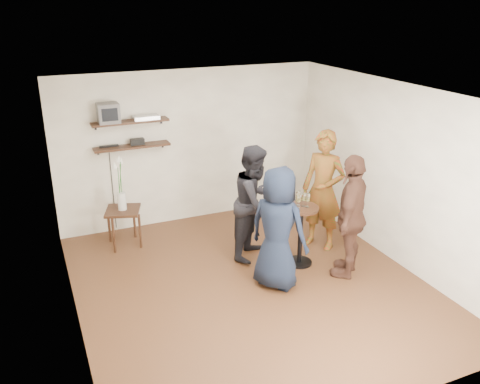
% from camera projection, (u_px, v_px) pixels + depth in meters
% --- Properties ---
extents(room, '(4.58, 5.08, 2.68)m').
position_uv_depth(room, '(251.00, 197.00, 6.45)').
color(room, '#482D17').
rests_on(room, ground).
extents(shelf_upper, '(1.20, 0.25, 0.04)m').
position_uv_depth(shelf_upper, '(130.00, 122.00, 7.91)').
color(shelf_upper, black).
rests_on(shelf_upper, room).
extents(shelf_lower, '(1.20, 0.25, 0.04)m').
position_uv_depth(shelf_lower, '(132.00, 146.00, 8.06)').
color(shelf_lower, black).
rests_on(shelf_lower, room).
extents(crt_monitor, '(0.32, 0.30, 0.30)m').
position_uv_depth(crt_monitor, '(108.00, 113.00, 7.73)').
color(crt_monitor, '#59595B').
rests_on(crt_monitor, shelf_upper).
extents(dvd_deck, '(0.40, 0.24, 0.06)m').
position_uv_depth(dvd_deck, '(146.00, 117.00, 7.99)').
color(dvd_deck, silver).
rests_on(dvd_deck, shelf_upper).
extents(radio, '(0.22, 0.10, 0.10)m').
position_uv_depth(radio, '(137.00, 142.00, 8.06)').
color(radio, black).
rests_on(radio, shelf_lower).
extents(power_strip, '(0.30, 0.05, 0.03)m').
position_uv_depth(power_strip, '(109.00, 146.00, 7.96)').
color(power_strip, black).
rests_on(power_strip, shelf_lower).
extents(side_table, '(0.64, 0.64, 0.60)m').
position_uv_depth(side_table, '(123.00, 215.00, 7.87)').
color(side_table, black).
rests_on(side_table, room).
extents(vase_lilies, '(0.19, 0.19, 0.90)m').
position_uv_depth(vase_lilies, '(121.00, 192.00, 7.73)').
color(vase_lilies, silver).
rests_on(vase_lilies, side_table).
extents(drinks_table, '(0.49, 0.49, 0.90)m').
position_uv_depth(drinks_table, '(301.00, 227.00, 7.28)').
color(drinks_table, black).
rests_on(drinks_table, room).
extents(wine_glass_fl, '(0.07, 0.07, 0.21)m').
position_uv_depth(wine_glass_fl, '(298.00, 199.00, 7.07)').
color(wine_glass_fl, silver).
rests_on(wine_glass_fl, drinks_table).
extents(wine_glass_fr, '(0.07, 0.07, 0.20)m').
position_uv_depth(wine_glass_fr, '(308.00, 198.00, 7.11)').
color(wine_glass_fr, silver).
rests_on(wine_glass_fr, drinks_table).
extents(wine_glass_bl, '(0.07, 0.07, 0.21)m').
position_uv_depth(wine_glass_bl, '(298.00, 196.00, 7.17)').
color(wine_glass_bl, silver).
rests_on(wine_glass_bl, drinks_table).
extents(wine_glass_br, '(0.06, 0.06, 0.19)m').
position_uv_depth(wine_glass_br, '(304.00, 198.00, 7.14)').
color(wine_glass_br, silver).
rests_on(wine_glass_br, drinks_table).
extents(person_plaid, '(0.74, 0.81, 1.85)m').
position_uv_depth(person_plaid, '(323.00, 190.00, 7.70)').
color(person_plaid, '#AF2614').
rests_on(person_plaid, room).
extents(person_dark, '(1.05, 1.05, 1.72)m').
position_uv_depth(person_dark, '(255.00, 202.00, 7.44)').
color(person_dark, black).
rests_on(person_dark, room).
extents(person_navy, '(0.91, 0.98, 1.68)m').
position_uv_depth(person_navy, '(278.00, 229.00, 6.63)').
color(person_navy, black).
rests_on(person_navy, room).
extents(person_brown, '(1.04, 1.02, 1.75)m').
position_uv_depth(person_brown, '(351.00, 216.00, 6.92)').
color(person_brown, '#492A1F').
rests_on(person_brown, room).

